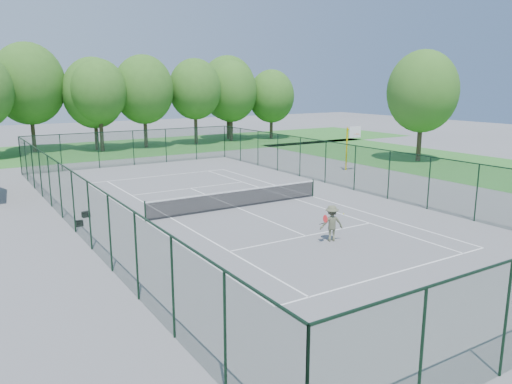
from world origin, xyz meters
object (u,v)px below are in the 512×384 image
(tennis_net, at_px, (237,198))
(basketball_goal, at_px, (351,139))
(tennis_player, at_px, (332,223))
(sports_bag_a, at_px, (79,223))

(tennis_net, relative_size, basketball_goal, 3.04)
(tennis_player, bearing_deg, basketball_goal, 44.84)
(tennis_net, height_order, tennis_player, tennis_player)
(tennis_player, bearing_deg, tennis_net, 94.08)
(sports_bag_a, relative_size, tennis_player, 0.19)
(basketball_goal, relative_size, sports_bag_a, 9.81)
(sports_bag_a, distance_m, tennis_player, 12.52)
(sports_bag_a, bearing_deg, basketball_goal, 14.98)
(basketball_goal, height_order, sports_bag_a, basketball_goal)
(sports_bag_a, bearing_deg, tennis_player, -40.06)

